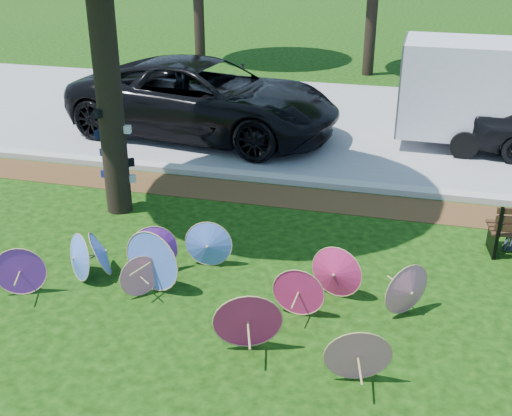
{
  "coord_description": "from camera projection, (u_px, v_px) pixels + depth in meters",
  "views": [
    {
      "loc": [
        2.59,
        -6.25,
        4.85
      ],
      "look_at": [
        0.5,
        2.0,
        0.9
      ],
      "focal_mm": 45.0,
      "sensor_mm": 36.0,
      "label": 1
    }
  ],
  "objects": [
    {
      "name": "black_van",
      "position": [
        205.0,
        99.0,
        14.95
      ],
      "size": [
        6.64,
        3.72,
        1.75
      ],
      "primitive_type": "imported",
      "rotation": [
        0.0,
        0.0,
        1.44
      ],
      "color": "black",
      "rests_on": "ground"
    },
    {
      "name": "curb",
      "position": [
        271.0,
        178.0,
        12.66
      ],
      "size": [
        90.0,
        0.3,
        0.12
      ],
      "primitive_type": "cube",
      "color": "#B7B5AD",
      "rests_on": "ground"
    },
    {
      "name": "cargo_trailer",
      "position": [
        470.0,
        88.0,
        14.1
      ],
      "size": [
        2.93,
        1.88,
        2.63
      ],
      "primitive_type": "cube",
      "rotation": [
        0.0,
        0.0,
        -0.02
      ],
      "color": "silver",
      "rests_on": "ground"
    },
    {
      "name": "mulch_strip",
      "position": [
        263.0,
        194.0,
        12.07
      ],
      "size": [
        90.0,
        1.0,
        0.01
      ],
      "primitive_type": "cube",
      "color": "#472D16",
      "rests_on": "ground"
    },
    {
      "name": "ground",
      "position": [
        179.0,
        333.0,
        8.11
      ],
      "size": [
        90.0,
        90.0,
        0.0
      ],
      "primitive_type": "plane",
      "color": "black",
      "rests_on": "ground"
    },
    {
      "name": "street",
      "position": [
        308.0,
        120.0,
        16.33
      ],
      "size": [
        90.0,
        8.0,
        0.01
      ],
      "primitive_type": "cube",
      "color": "gray",
      "rests_on": "ground"
    },
    {
      "name": "parasol_pile",
      "position": [
        208.0,
        278.0,
        8.59
      ],
      "size": [
        5.87,
        2.36,
        0.91
      ],
      "color": "#4F77ED",
      "rests_on": "ground"
    }
  ]
}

